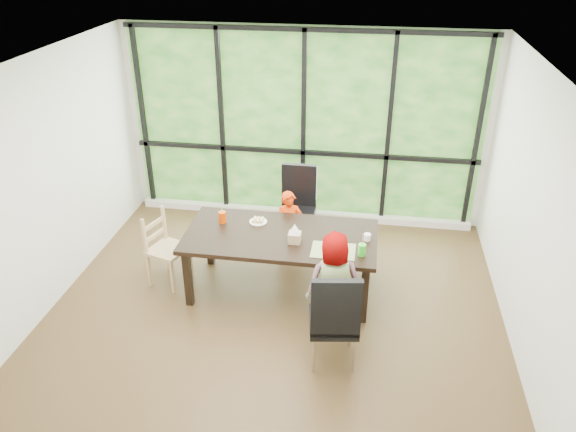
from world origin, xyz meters
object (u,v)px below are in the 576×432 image
(plate_far, at_px, (258,222))
(dining_table, at_px, (281,263))
(tissue_box, at_px, (295,237))
(chair_end_beech, at_px, (168,250))
(child_older, at_px, (332,283))
(orange_cup, at_px, (222,217))
(green_cup, at_px, (362,250))
(chair_window_leather, at_px, (297,208))
(child_toddler, at_px, (289,228))
(chair_interior_leather, at_px, (334,316))
(white_mug, at_px, (367,237))
(plate_near, at_px, (335,249))

(plate_far, bearing_deg, dining_table, -38.60)
(tissue_box, bearing_deg, chair_end_beech, 176.46)
(dining_table, relative_size, child_older, 1.87)
(child_older, bearing_deg, orange_cup, -45.93)
(child_older, bearing_deg, chair_end_beech, -31.91)
(tissue_box, bearing_deg, green_cup, -11.86)
(orange_cup, distance_m, tissue_box, 0.95)
(chair_window_leather, bearing_deg, child_toddler, -94.42)
(chair_interior_leather, relative_size, white_mug, 13.79)
(chair_end_beech, xyz_separation_m, plate_near, (1.96, -0.19, 0.31))
(chair_end_beech, xyz_separation_m, child_toddler, (1.34, 0.68, 0.04))
(green_cup, bearing_deg, chair_window_leather, 123.14)
(orange_cup, xyz_separation_m, tissue_box, (0.89, -0.31, -0.01))
(chair_interior_leather, height_order, child_older, child_older)
(white_mug, bearing_deg, chair_end_beech, -178.27)
(dining_table, distance_m, plate_near, 0.77)
(child_toddler, relative_size, plate_far, 4.68)
(plate_near, bearing_deg, child_toddler, 125.83)
(green_cup, distance_m, white_mug, 0.32)
(chair_window_leather, bearing_deg, chair_interior_leather, -72.56)
(chair_interior_leather, distance_m, tissue_box, 1.11)
(dining_table, height_order, child_older, child_older)
(dining_table, height_order, chair_end_beech, chair_end_beech)
(chair_interior_leather, bearing_deg, chair_end_beech, -35.49)
(chair_end_beech, xyz_separation_m, orange_cup, (0.62, 0.22, 0.37))
(plate_far, height_order, plate_near, same)
(orange_cup, bearing_deg, dining_table, -13.97)
(plate_far, height_order, tissue_box, tissue_box)
(dining_table, xyz_separation_m, chair_window_leather, (0.03, 1.06, 0.17))
(chair_end_beech, height_order, green_cup, chair_end_beech)
(chair_window_leather, relative_size, chair_end_beech, 1.20)
(dining_table, height_order, chair_interior_leather, chair_interior_leather)
(chair_end_beech, height_order, orange_cup, chair_end_beech)
(plate_far, relative_size, green_cup, 1.59)
(child_toddler, xyz_separation_m, plate_far, (-0.31, -0.39, 0.27))
(dining_table, xyz_separation_m, tissue_box, (0.18, -0.13, 0.43))
(dining_table, relative_size, orange_cup, 15.71)
(chair_interior_leather, height_order, white_mug, chair_interior_leather)
(child_older, relative_size, white_mug, 14.68)
(chair_end_beech, height_order, white_mug, chair_end_beech)
(green_cup, bearing_deg, child_older, -132.19)
(chair_window_leather, bearing_deg, chair_end_beech, -141.02)
(child_toddler, height_order, plate_near, child_toddler)
(plate_far, distance_m, plate_near, 1.05)
(chair_interior_leather, height_order, child_toddler, chair_interior_leather)
(plate_far, height_order, orange_cup, orange_cup)
(white_mug, bearing_deg, child_toddler, 147.77)
(orange_cup, bearing_deg, plate_far, 9.38)
(chair_window_leather, height_order, green_cup, chair_window_leather)
(white_mug, bearing_deg, tissue_box, -168.26)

